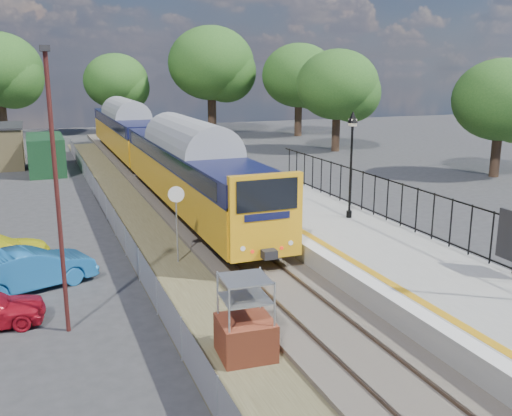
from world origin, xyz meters
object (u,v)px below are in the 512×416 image
speed_sign (177,211)px  brick_plinth (245,319)px  car_blue (30,269)px  victorian_lamp_north (352,140)px  carpark_lamp (56,178)px  train (150,144)px

speed_sign → brick_plinth: bearing=-76.8°
speed_sign → car_blue: bearing=-157.9°
victorian_lamp_north → carpark_lamp: (-12.08, -5.17, 0.10)m
brick_plinth → speed_sign: bearing=89.0°
speed_sign → victorian_lamp_north: bearing=19.1°
speed_sign → carpark_lamp: 6.64m
carpark_lamp → victorian_lamp_north: bearing=23.2°
victorian_lamp_north → brick_plinth: bearing=-133.3°
train → speed_sign: (-2.50, -17.70, -0.28)m
train → car_blue: size_ratio=9.59×
train → speed_sign: bearing=-98.0°
speed_sign → carpark_lamp: carpark_lamp is taller
victorian_lamp_north → car_blue: bearing=-173.9°
carpark_lamp → car_blue: size_ratio=1.83×
carpark_lamp → train: bearing=73.0°
train → carpark_lamp: 23.31m
speed_sign → car_blue: speed_sign is taller
train → carpark_lamp: (-6.78, -22.20, 2.05)m
car_blue → speed_sign: bearing=-102.1°
brick_plinth → car_blue: bearing=126.0°
brick_plinth → carpark_lamp: size_ratio=0.28×
train → brick_plinth: size_ratio=18.62×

